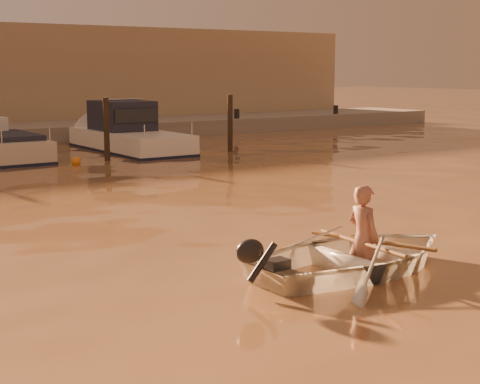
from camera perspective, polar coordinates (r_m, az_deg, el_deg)
ground_plane at (r=9.57m, az=-2.22°, el=-8.08°), size 160.00×160.00×0.00m
dinghy at (r=10.75m, az=9.13°, el=-4.89°), size 3.50×2.52×0.72m
person at (r=10.76m, az=9.54°, el=-3.56°), size 0.38×0.57×1.56m
outboard_motor at (r=9.78m, az=2.79°, el=-5.98°), size 0.91×0.41×0.70m
oar_port at (r=10.88m, az=10.10°, el=-3.76°), size 0.52×2.06×0.13m
oar_starboard at (r=10.74m, az=9.34°, el=-3.91°), size 0.40×2.08×0.13m
moored_boat_3 at (r=24.90m, az=-17.77°, el=2.95°), size 1.81×5.32×0.95m
moored_boat_4 at (r=26.47m, az=-8.55°, el=4.54°), size 2.18×6.74×1.75m
piling_3 at (r=23.67m, az=-10.31°, el=4.57°), size 0.18×0.18×2.20m
piling_4 at (r=25.94m, az=-0.77°, el=5.15°), size 0.18×0.18×2.20m
fender_d at (r=22.97m, az=-12.61°, el=2.34°), size 0.30×0.30×0.30m
fender_e at (r=24.27m, az=-5.20°, el=2.91°), size 0.30×0.30×0.30m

